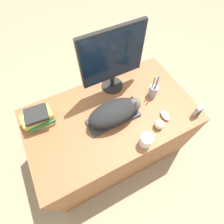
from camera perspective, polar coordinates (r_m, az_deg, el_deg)
ground_plane at (r=1.92m, az=5.35°, el=-20.67°), size 12.00×12.00×0.00m
desk at (r=1.68m, az=-0.29°, el=-6.92°), size 1.33×0.77×0.70m
keyboard at (r=1.34m, az=0.59°, el=-1.93°), size 0.40×0.15×0.02m
cat at (r=1.27m, az=1.39°, el=0.18°), size 0.41×0.20×0.14m
monitor at (r=1.31m, az=0.17°, el=17.15°), size 0.50×0.18×0.54m
computer_mouse at (r=1.40m, az=16.97°, el=-1.11°), size 0.05×0.10×0.04m
coffee_mug at (r=1.24m, az=11.21°, el=-9.02°), size 0.12×0.09×0.10m
pen_cup at (r=1.47m, az=13.31°, el=6.84°), size 0.07×0.07×0.24m
baseball at (r=1.33m, az=15.16°, el=-3.94°), size 0.07×0.07×0.07m
phone at (r=1.47m, az=26.31°, el=0.24°), size 0.06×0.03×0.10m
book_stack at (r=1.39m, az=-22.89°, el=-1.70°), size 0.22×0.16×0.13m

